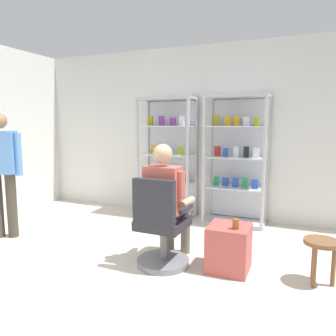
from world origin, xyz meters
TOP-DOWN VIEW (x-y plane):
  - ground_plane at (0.00, 0.00)m, footprint 7.20×7.20m
  - back_wall at (0.00, 3.00)m, footprint 6.00×0.10m
  - display_cabinet_left at (-0.55, 2.76)m, footprint 0.90×0.45m
  - display_cabinet_right at (0.55, 2.76)m, footprint 0.90×0.45m
  - office_chair at (0.14, 0.92)m, footprint 0.57×0.56m
  - seated_shopkeeper at (0.14, 1.09)m, footprint 0.49×0.57m
  - storage_crate at (0.81, 1.12)m, footprint 0.41×0.41m
  - tea_glass at (0.89, 1.04)m, footprint 0.07×0.07m
  - standing_customer at (-2.12, 0.95)m, footprint 0.48×0.35m
  - wooden_stool at (1.66, 1.16)m, footprint 0.32×0.32m

SIDE VIEW (x-z plane):
  - ground_plane at x=0.00m, z-range 0.00..0.00m
  - storage_crate at x=0.81m, z-range 0.00..0.47m
  - wooden_stool at x=1.66m, z-range 0.13..0.56m
  - office_chair at x=0.14m, z-range -0.09..0.87m
  - tea_glass at x=0.89m, z-range 0.47..0.57m
  - seated_shopkeeper at x=0.14m, z-range 0.07..1.36m
  - standing_customer at x=-2.12m, z-range 0.12..1.75m
  - display_cabinet_left at x=-0.55m, z-range 0.01..1.91m
  - display_cabinet_right at x=0.55m, z-range 0.02..1.92m
  - back_wall at x=0.00m, z-range 0.00..2.70m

